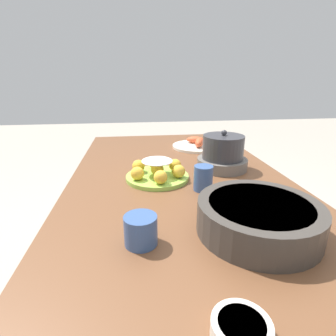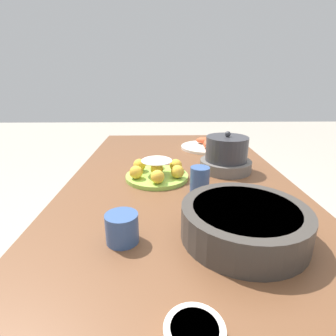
{
  "view_description": "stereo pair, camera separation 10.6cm",
  "coord_description": "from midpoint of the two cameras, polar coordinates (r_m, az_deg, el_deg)",
  "views": [
    {
      "loc": [
        1.0,
        -0.17,
        1.17
      ],
      "look_at": [
        0.01,
        -0.04,
        0.82
      ],
      "focal_mm": 28.0,
      "sensor_mm": 36.0,
      "label": 1
    },
    {
      "loc": [
        1.01,
        -0.07,
        1.17
      ],
      "look_at": [
        0.01,
        -0.04,
        0.82
      ],
      "focal_mm": 28.0,
      "sensor_mm": 36.0,
      "label": 2
    }
  ],
  "objects": [
    {
      "name": "serving_bowl",
      "position": [
        0.72,
        20.43,
        -10.9
      ],
      "size": [
        0.32,
        0.32,
        0.09
      ],
      "color": "#3D3833",
      "rests_on": "dining_table"
    },
    {
      "name": "dining_table",
      "position": [
        1.13,
        4.99,
        -6.32
      ],
      "size": [
        1.57,
        0.88,
        0.78
      ],
      "color": "brown",
      "rests_on": "ground_plane"
    },
    {
      "name": "cup_near",
      "position": [
        0.66,
        -5.39,
        -13.0
      ],
      "size": [
        0.08,
        0.08,
        0.08
      ],
      "color": "#38568E",
      "rests_on": "dining_table"
    },
    {
      "name": "ground_plane",
      "position": [
        1.55,
        4.15,
        -29.72
      ],
      "size": [
        12.0,
        12.0,
        0.0
      ],
      "primitive_type": "plane",
      "color": "#B2A899"
    },
    {
      "name": "seafood_platter",
      "position": [
        1.52,
        10.18,
        4.78
      ],
      "size": [
        0.28,
        0.28,
        0.06
      ],
      "color": "silver",
      "rests_on": "dining_table"
    },
    {
      "name": "warming_pot",
      "position": [
        1.17,
        15.1,
        2.58
      ],
      "size": [
        0.22,
        0.22,
        0.17
      ],
      "color": "#66605B",
      "rests_on": "dining_table"
    },
    {
      "name": "sauce_bowl",
      "position": [
        0.49,
        13.13,
        -32.05
      ],
      "size": [
        0.1,
        0.1,
        0.03
      ],
      "color": "silver",
      "rests_on": "dining_table"
    },
    {
      "name": "cake_plate",
      "position": [
        1.05,
        0.47,
        -0.77
      ],
      "size": [
        0.25,
        0.25,
        0.09
      ],
      "color": "#99CC4C",
      "rests_on": "dining_table"
    },
    {
      "name": "cup_far",
      "position": [
        0.94,
        10.14,
        -2.54
      ],
      "size": [
        0.07,
        0.07,
        0.09
      ],
      "color": "#38568E",
      "rests_on": "dining_table"
    }
  ]
}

